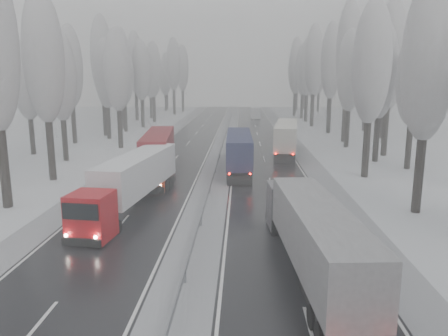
# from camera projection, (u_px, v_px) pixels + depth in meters

# --- Properties ---
(ground) EXTENTS (260.00, 260.00, 0.00)m
(ground) POSITION_uv_depth(u_px,v_px,m) (172.00, 332.00, 16.43)
(ground) COLOR silver
(ground) RESTS_ON ground
(carriageway_right) EXTENTS (7.50, 200.00, 0.03)m
(carriageway_right) POSITION_uv_depth(u_px,v_px,m) (267.00, 169.00, 45.57)
(carriageway_right) COLOR black
(carriageway_right) RESTS_ON ground
(carriageway_left) EXTENTS (7.50, 200.00, 0.03)m
(carriageway_left) POSITION_uv_depth(u_px,v_px,m) (167.00, 169.00, 45.99)
(carriageway_left) COLOR black
(carriageway_left) RESTS_ON ground
(median_slush) EXTENTS (3.00, 200.00, 0.04)m
(median_slush) POSITION_uv_depth(u_px,v_px,m) (217.00, 169.00, 45.78)
(median_slush) COLOR #A3A5AB
(median_slush) RESTS_ON ground
(shoulder_right) EXTENTS (2.40, 200.00, 0.04)m
(shoulder_right) POSITION_uv_depth(u_px,v_px,m) (315.00, 170.00, 45.37)
(shoulder_right) COLOR #A3A5AB
(shoulder_right) RESTS_ON ground
(shoulder_left) EXTENTS (2.40, 200.00, 0.04)m
(shoulder_left) POSITION_uv_depth(u_px,v_px,m) (121.00, 168.00, 46.19)
(shoulder_left) COLOR #A3A5AB
(shoulder_left) RESTS_ON ground
(median_guardrail) EXTENTS (0.12, 200.00, 0.76)m
(median_guardrail) POSITION_uv_depth(u_px,v_px,m) (217.00, 164.00, 45.65)
(median_guardrail) COLOR slate
(median_guardrail) RESTS_ON ground
(tree_16) EXTENTS (3.60, 3.60, 16.53)m
(tree_16) POSITION_uv_depth(u_px,v_px,m) (430.00, 58.00, 29.00)
(tree_16) COLOR black
(tree_16) RESTS_ON ground
(tree_18) EXTENTS (3.60, 3.60, 16.58)m
(tree_18) POSITION_uv_depth(u_px,v_px,m) (372.00, 63.00, 40.13)
(tree_18) COLOR black
(tree_18) RESTS_ON ground
(tree_19) EXTENTS (3.60, 3.60, 14.57)m
(tree_19) POSITION_uv_depth(u_px,v_px,m) (415.00, 78.00, 44.09)
(tree_19) COLOR black
(tree_19) RESTS_ON ground
(tree_20) EXTENTS (3.60, 3.60, 15.71)m
(tree_20) POSITION_uv_depth(u_px,v_px,m) (381.00, 71.00, 48.07)
(tree_20) COLOR black
(tree_20) RESTS_ON ground
(tree_21) EXTENTS (3.60, 3.60, 18.62)m
(tree_21) POSITION_uv_depth(u_px,v_px,m) (391.00, 55.00, 51.51)
(tree_21) COLOR black
(tree_21) RESTS_ON ground
(tree_22) EXTENTS (3.60, 3.60, 15.86)m
(tree_22) POSITION_uv_depth(u_px,v_px,m) (350.00, 71.00, 58.29)
(tree_22) COLOR black
(tree_22) RESTS_ON ground
(tree_23) EXTENTS (3.60, 3.60, 13.55)m
(tree_23) POSITION_uv_depth(u_px,v_px,m) (387.00, 82.00, 62.25)
(tree_23) COLOR black
(tree_23) RESTS_ON ground
(tree_24) EXTENTS (3.60, 3.60, 20.49)m
(tree_24) POSITION_uv_depth(u_px,v_px,m) (348.00, 51.00, 62.96)
(tree_24) COLOR black
(tree_24) RESTS_ON ground
(tree_25) EXTENTS (3.60, 3.60, 19.44)m
(tree_25) POSITION_uv_depth(u_px,v_px,m) (388.00, 57.00, 66.73)
(tree_25) COLOR black
(tree_25) RESTS_ON ground
(tree_26) EXTENTS (3.60, 3.60, 18.78)m
(tree_26) POSITION_uv_depth(u_px,v_px,m) (331.00, 61.00, 73.22)
(tree_26) COLOR black
(tree_26) RESTS_ON ground
(tree_27) EXTENTS (3.60, 3.60, 17.62)m
(tree_27) POSITION_uv_depth(u_px,v_px,m) (368.00, 66.00, 77.00)
(tree_27) COLOR black
(tree_27) RESTS_ON ground
(tree_28) EXTENTS (3.60, 3.60, 19.62)m
(tree_28) POSITION_uv_depth(u_px,v_px,m) (314.00, 61.00, 83.62)
(tree_28) COLOR black
(tree_28) RESTS_ON ground
(tree_29) EXTENTS (3.60, 3.60, 18.11)m
(tree_29) POSITION_uv_depth(u_px,v_px,m) (348.00, 66.00, 87.43)
(tree_29) COLOR black
(tree_29) RESTS_ON ground
(tree_30) EXTENTS (3.60, 3.60, 17.86)m
(tree_30) POSITION_uv_depth(u_px,v_px,m) (308.00, 68.00, 93.37)
(tree_30) COLOR black
(tree_30) RESTS_ON ground
(tree_31) EXTENTS (3.60, 3.60, 18.58)m
(tree_31) POSITION_uv_depth(u_px,v_px,m) (332.00, 66.00, 96.96)
(tree_31) COLOR black
(tree_31) RESTS_ON ground
(tree_32) EXTENTS (3.60, 3.60, 17.33)m
(tree_32) POSITION_uv_depth(u_px,v_px,m) (303.00, 70.00, 100.79)
(tree_32) COLOR black
(tree_32) RESTS_ON ground
(tree_33) EXTENTS (3.60, 3.60, 14.33)m
(tree_33) POSITION_uv_depth(u_px,v_px,m) (314.00, 78.00, 104.96)
(tree_33) COLOR black
(tree_33) RESTS_ON ground
(tree_34) EXTENTS (3.60, 3.60, 17.63)m
(tree_34) POSITION_uv_depth(u_px,v_px,m) (295.00, 70.00, 107.73)
(tree_34) COLOR black
(tree_34) RESTS_ON ground
(tree_35) EXTENTS (3.60, 3.60, 18.25)m
(tree_35) POSITION_uv_depth(u_px,v_px,m) (330.00, 68.00, 111.20)
(tree_35) COLOR black
(tree_35) RESTS_ON ground
(tree_36) EXTENTS (3.60, 3.60, 20.23)m
(tree_36) POSITION_uv_depth(u_px,v_px,m) (296.00, 64.00, 116.98)
(tree_36) COLOR black
(tree_36) RESTS_ON ground
(tree_37) EXTENTS (3.60, 3.60, 16.37)m
(tree_37) POSITION_uv_depth(u_px,v_px,m) (319.00, 74.00, 121.11)
(tree_37) COLOR black
(tree_37) RESTS_ON ground
(tree_38) EXTENTS (3.60, 3.60, 17.97)m
(tree_38) POSITION_uv_depth(u_px,v_px,m) (297.00, 70.00, 127.54)
(tree_38) COLOR black
(tree_38) RESTS_ON ground
(tree_39) EXTENTS (3.60, 3.60, 16.19)m
(tree_39) POSITION_uv_depth(u_px,v_px,m) (305.00, 74.00, 131.57)
(tree_39) COLOR black
(tree_39) RESTS_ON ground
(tree_58) EXTENTS (3.60, 3.60, 17.21)m
(tree_58) POSITION_uv_depth(u_px,v_px,m) (43.00, 58.00, 38.82)
(tree_58) COLOR black
(tree_58) RESTS_ON ground
(tree_60) EXTENTS (3.60, 3.60, 14.84)m
(tree_60) POSITION_uv_depth(u_px,v_px,m) (60.00, 76.00, 48.66)
(tree_60) COLOR black
(tree_60) RESTS_ON ground
(tree_61) EXTENTS (3.60, 3.60, 13.95)m
(tree_61) POSITION_uv_depth(u_px,v_px,m) (27.00, 81.00, 52.92)
(tree_61) COLOR black
(tree_61) RESTS_ON ground
(tree_62) EXTENTS (3.60, 3.60, 16.04)m
(tree_62) POSITION_uv_depth(u_px,v_px,m) (117.00, 70.00, 57.67)
(tree_62) COLOR black
(tree_62) RESTS_ON ground
(tree_63) EXTENTS (3.60, 3.60, 16.88)m
(tree_63) POSITION_uv_depth(u_px,v_px,m) (70.00, 67.00, 61.79)
(tree_63) COLOR black
(tree_63) RESTS_ON ground
(tree_64) EXTENTS (3.60, 3.60, 15.42)m
(tree_64) POSITION_uv_depth(u_px,v_px,m) (106.00, 74.00, 66.72)
(tree_64) COLOR black
(tree_64) RESTS_ON ground
(tree_65) EXTENTS (3.60, 3.60, 19.48)m
(tree_65) POSITION_uv_depth(u_px,v_px,m) (102.00, 58.00, 70.18)
(tree_65) COLOR black
(tree_65) RESTS_ON ground
(tree_66) EXTENTS (3.60, 3.60, 15.23)m
(tree_66) POSITION_uv_depth(u_px,v_px,m) (123.00, 75.00, 76.17)
(tree_66) COLOR black
(tree_66) RESTS_ON ground
(tree_67) EXTENTS (3.60, 3.60, 17.09)m
(tree_67) POSITION_uv_depth(u_px,v_px,m) (122.00, 69.00, 79.89)
(tree_67) COLOR black
(tree_67) RESTS_ON ground
(tree_68) EXTENTS (3.60, 3.60, 16.65)m
(tree_68) POSITION_uv_depth(u_px,v_px,m) (141.00, 71.00, 82.54)
(tree_68) COLOR black
(tree_68) RESTS_ON ground
(tree_69) EXTENTS (3.60, 3.60, 19.35)m
(tree_69) POSITION_uv_depth(u_px,v_px,m) (121.00, 62.00, 86.29)
(tree_69) COLOR black
(tree_69) RESTS_ON ground
(tree_70) EXTENTS (3.60, 3.60, 17.09)m
(tree_70) POSITION_uv_depth(u_px,v_px,m) (153.00, 70.00, 92.33)
(tree_70) COLOR black
(tree_70) RESTS_ON ground
(tree_71) EXTENTS (3.60, 3.60, 19.61)m
(tree_71) POSITION_uv_depth(u_px,v_px,m) (135.00, 63.00, 96.11)
(tree_71) COLOR black
(tree_71) RESTS_ON ground
(tree_72) EXTENTS (3.60, 3.60, 15.11)m
(tree_72) POSITION_uv_depth(u_px,v_px,m) (150.00, 76.00, 101.83)
(tree_72) COLOR black
(tree_72) RESTS_ON ground
(tree_73) EXTENTS (3.60, 3.60, 17.22)m
(tree_73) POSITION_uv_depth(u_px,v_px,m) (142.00, 71.00, 105.59)
(tree_73) COLOR black
(tree_73) RESTS_ON ground
(tree_74) EXTENTS (3.60, 3.60, 19.68)m
(tree_74) POSITION_uv_depth(u_px,v_px,m) (173.00, 65.00, 111.65)
(tree_74) COLOR black
(tree_74) RESTS_ON ground
(tree_75) EXTENTS (3.60, 3.60, 18.60)m
(tree_75) POSITION_uv_depth(u_px,v_px,m) (142.00, 68.00, 116.07)
(tree_75) COLOR black
(tree_75) RESTS_ON ground
(tree_76) EXTENTS (3.60, 3.60, 18.55)m
(tree_76) POSITION_uv_depth(u_px,v_px,m) (182.00, 68.00, 120.94)
(tree_76) COLOR black
(tree_76) RESTS_ON ground
(tree_77) EXTENTS (3.60, 3.60, 14.32)m
(tree_77) POSITION_uv_depth(u_px,v_px,m) (165.00, 78.00, 125.63)
(tree_77) COLOR black
(tree_77) RESTS_ON ground
(tree_78) EXTENTS (3.60, 3.60, 19.55)m
(tree_78) POSITION_uv_depth(u_px,v_px,m) (173.00, 67.00, 127.40)
(tree_78) COLOR black
(tree_78) RESTS_ON ground
(tree_79) EXTENTS (3.60, 3.60, 17.07)m
(tree_79) POSITION_uv_depth(u_px,v_px,m) (166.00, 72.00, 131.75)
(tree_79) COLOR black
(tree_79) RESTS_ON ground
(truck_grey_tarp) EXTENTS (3.39, 14.73, 3.75)m
(truck_grey_tarp) POSITION_uv_depth(u_px,v_px,m) (312.00, 232.00, 20.83)
(truck_grey_tarp) COLOR #49484D
(truck_grey_tarp) RESTS_ON ground
(truck_blue_box) EXTENTS (2.64, 15.15, 3.87)m
(truck_blue_box) POSITION_uv_depth(u_px,v_px,m) (239.00, 148.00, 45.01)
(truck_blue_box) COLOR navy
(truck_blue_box) RESTS_ON ground
(truck_cream_box) EXTENTS (4.40, 15.78, 4.01)m
(truck_cream_box) POSITION_uv_depth(u_px,v_px,m) (287.00, 135.00, 54.48)
(truck_cream_box) COLOR beige
(truck_cream_box) RESTS_ON ground
(box_truck_distant) EXTENTS (2.34, 7.30, 2.71)m
(box_truck_distant) POSITION_uv_depth(u_px,v_px,m) (255.00, 113.00, 102.46)
(box_truck_distant) COLOR silver
(box_truck_distant) RESTS_ON ground
(truck_red_white) EXTENTS (4.12, 14.89, 3.79)m
(truck_red_white) POSITION_uv_depth(u_px,v_px,m) (133.00, 179.00, 31.67)
(truck_red_white) COLOR #AF0910
(truck_red_white) RESTS_ON ground
(truck_red_red) EXTENTS (4.00, 15.79, 4.01)m
(truck_red_red) POSITION_uv_depth(u_px,v_px,m) (157.00, 151.00, 42.77)
(truck_red_red) COLOR #BA290A
(truck_red_red) RESTS_ON ground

